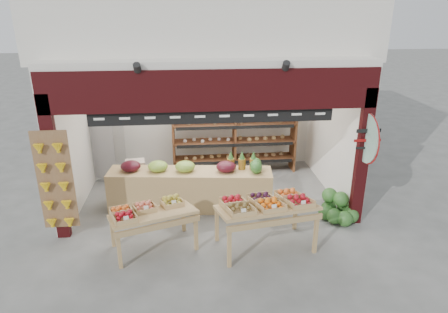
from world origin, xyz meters
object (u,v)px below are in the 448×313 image
Objects in this scene: display_table_left at (146,213)px; watermelon_pile at (339,209)px; cardboard_stack at (145,179)px; display_table_right at (266,205)px; back_shelving at (234,128)px; refrigerator at (106,145)px; mid_counter at (190,188)px.

display_table_left is 2.00× the size of watermelon_pile.
display_table_right reaches higher than cardboard_stack.
back_shelving is at bearing 123.82° from watermelon_pile.
display_table_right is at bearing -4.26° from display_table_left.
watermelon_pile is at bearing 10.29° from display_table_left.
refrigerator is at bearing -178.11° from back_shelving.
mid_counter is 2.11× the size of display_table_left.
cardboard_stack is 0.66× the size of display_table_left.
back_shelving is 2.90× the size of cardboard_stack.
refrigerator reaches higher than mid_counter.
display_table_right is at bearing -48.13° from cardboard_stack.
mid_counter is at bearing -44.26° from cardboard_stack.
back_shelving is at bearing 60.21° from display_table_left.
display_table_right is at bearing -153.49° from watermelon_pile.
refrigerator is at bearing 152.52° from watermelon_pile.
watermelon_pile is (4.88, -2.54, -0.62)m from refrigerator.
back_shelving is 3.82× the size of watermelon_pile.
display_table_right is (0.13, -3.45, -0.31)m from back_shelving.
refrigerator is at bearing 110.81° from display_table_left.
display_table_right reaches higher than display_table_left.
cardboard_stack is 0.31× the size of mid_counter.
watermelon_pile is (1.63, 0.82, -0.61)m from display_table_right.
display_table_right is (1.28, -1.56, 0.37)m from mid_counter.
display_table_left is 2.03m from display_table_right.
back_shelving is 1.83× the size of refrigerator.
watermelon_pile is at bearing -56.18° from back_shelving.
back_shelving is 1.91× the size of display_table_left.
mid_counter reaches higher than display_table_right.
refrigerator is 3.43m from display_table_left.
watermelon_pile is at bearing -14.44° from mid_counter.
back_shelving reaches higher than display_table_left.
cardboard_stack is 3.46m from display_table_right.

